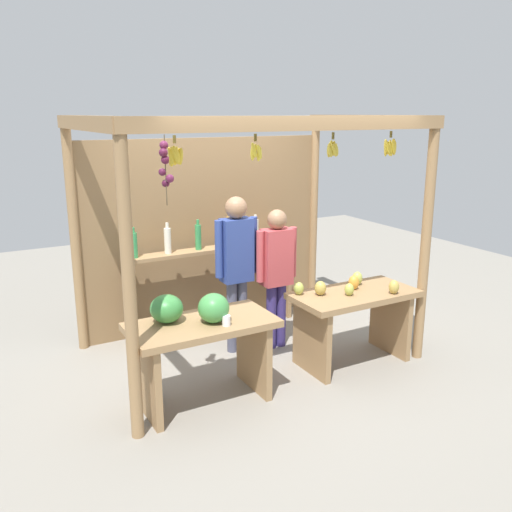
{
  "coord_description": "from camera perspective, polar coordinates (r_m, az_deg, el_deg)",
  "views": [
    {
      "loc": [
        -2.56,
        -4.79,
        2.48
      ],
      "look_at": [
        0.0,
        -0.19,
        1.11
      ],
      "focal_mm": 38.48,
      "sensor_mm": 36.0,
      "label": 1
    }
  ],
  "objects": [
    {
      "name": "market_stall",
      "position": [
        5.92,
        -3.08,
        4.4
      ],
      "size": [
        3.13,
        2.05,
        2.46
      ],
      "color": "#99754C",
      "rests_on": "ground"
    },
    {
      "name": "fruit_counter_left",
      "position": [
        4.78,
        -5.94,
        -8.17
      ],
      "size": [
        1.26,
        0.65,
        1.01
      ],
      "color": "#99754C",
      "rests_on": "ground"
    },
    {
      "name": "vendor_woman",
      "position": [
        5.8,
        2.15,
        -1.15
      ],
      "size": [
        0.48,
        0.21,
        1.52
      ],
      "rotation": [
        0.0,
        0.0,
        0.13
      ],
      "color": "navy",
      "rests_on": "ground"
    },
    {
      "name": "fruit_counter_right",
      "position": [
        5.62,
        10.04,
        -5.57
      ],
      "size": [
        1.26,
        0.64,
        0.9
      ],
      "color": "#99754C",
      "rests_on": "ground"
    },
    {
      "name": "vendor_man",
      "position": [
        5.68,
        -2.03,
        -0.42
      ],
      "size": [
        0.48,
        0.23,
        1.67
      ],
      "rotation": [
        0.0,
        0.0,
        -0.1
      ],
      "color": "#4F5269",
      "rests_on": "ground"
    },
    {
      "name": "ground_plane",
      "position": [
        5.97,
        -0.92,
        -9.92
      ],
      "size": [
        12.0,
        12.0,
        0.0
      ],
      "primitive_type": "plane",
      "color": "gray",
      "rests_on": "ground"
    },
    {
      "name": "bottle_shelf_unit",
      "position": [
        6.29,
        -4.49,
        -0.87
      ],
      "size": [
        2.01,
        0.22,
        1.34
      ],
      "color": "#99754C",
      "rests_on": "ground"
    }
  ]
}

